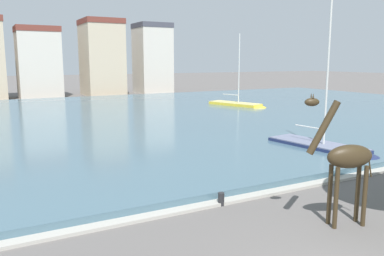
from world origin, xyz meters
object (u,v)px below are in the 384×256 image
at_px(sailboat_navy, 325,149).
at_px(giraffe_statue, 346,159).
at_px(mooring_bollard, 221,199).
at_px(sailboat_yellow, 240,106).

bearing_deg(sailboat_navy, giraffe_statue, -133.80).
relative_size(sailboat_navy, mooring_bollard, 17.28).
xyz_separation_m(giraffe_statue, mooring_bollard, (-2.56, 3.40, -1.99)).
relative_size(sailboat_yellow, sailboat_navy, 0.96).
relative_size(sailboat_yellow, mooring_bollard, 16.55).
bearing_deg(giraffe_statue, mooring_bollard, 126.94).
height_order(giraffe_statue, sailboat_navy, sailboat_navy).
xyz_separation_m(sailboat_yellow, sailboat_navy, (-8.21, -20.29, -0.04)).
height_order(sailboat_navy, mooring_bollard, sailboat_navy).
xyz_separation_m(giraffe_statue, sailboat_yellow, (15.31, 27.70, -1.85)).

